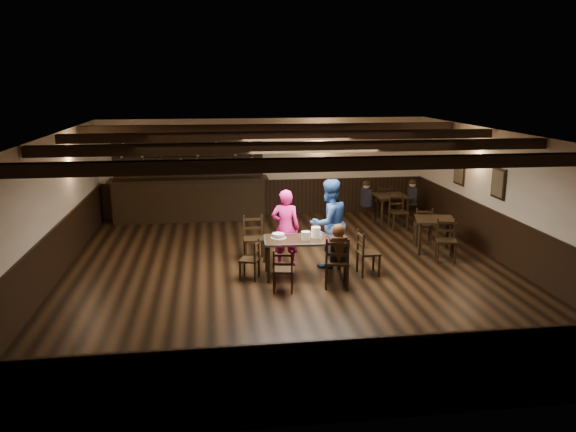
{
  "coord_description": "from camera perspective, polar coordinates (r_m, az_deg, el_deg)",
  "views": [
    {
      "loc": [
        -1.48,
        -10.38,
        3.71
      ],
      "look_at": [
        -0.03,
        0.2,
        1.11
      ],
      "focal_mm": 35.0,
      "sensor_mm": 36.0,
      "label": 1
    }
  ],
  "objects": [
    {
      "name": "plate_stack_a",
      "position": [
        10.65,
        1.82,
        -2.01
      ],
      "size": [
        0.17,
        0.17,
        0.16
      ],
      "primitive_type": "cylinder",
      "color": "white",
      "rests_on": "dining_table"
    },
    {
      "name": "dining_table",
      "position": [
        10.78,
        1.77,
        -2.72
      ],
      "size": [
        1.62,
        0.87,
        0.75
      ],
      "color": "black",
      "rests_on": "ground"
    },
    {
      "name": "man_blue",
      "position": [
        11.32,
        4.19,
        -0.74
      ],
      "size": [
        1.08,
        0.99,
        1.8
      ],
      "primitive_type": "imported",
      "rotation": [
        0.0,
        0.0,
        3.57
      ],
      "color": "navy",
      "rests_on": "ground"
    },
    {
      "name": "tea_light",
      "position": [
        10.89,
        1.86,
        -1.98
      ],
      "size": [
        0.05,
        0.05,
        0.06
      ],
      "color": "#A5A8AD",
      "rests_on": "dining_table"
    },
    {
      "name": "bg_patron_right",
      "position": [
        15.31,
        12.5,
        2.39
      ],
      "size": [
        0.27,
        0.36,
        0.68
      ],
      "color": "black",
      "rests_on": "ground"
    },
    {
      "name": "cake",
      "position": [
        10.78,
        -0.97,
        -2.04
      ],
      "size": [
        0.3,
        0.3,
        0.09
      ],
      "color": "white",
      "rests_on": "dining_table"
    },
    {
      "name": "seated_person",
      "position": [
        10.19,
        5.11,
        -2.97
      ],
      "size": [
        0.31,
        0.47,
        0.76
      ],
      "color": "black",
      "rests_on": "ground"
    },
    {
      "name": "chair_near_right",
      "position": [
        10.2,
        5.05,
        -4.36
      ],
      "size": [
        0.54,
        0.53,
        0.97
      ],
      "color": "black",
      "rests_on": "ground"
    },
    {
      "name": "chair_far_pushed",
      "position": [
        11.82,
        -3.53,
        -1.87
      ],
      "size": [
        0.45,
        0.43,
        0.94
      ],
      "color": "black",
      "rests_on": "ground"
    },
    {
      "name": "ground",
      "position": [
        11.12,
        0.31,
        -5.82
      ],
      "size": [
        10.0,
        10.0,
        0.0
      ],
      "primitive_type": "plane",
      "color": "black",
      "rests_on": "ground"
    },
    {
      "name": "back_table_a",
      "position": [
        12.74,
        14.67,
        -0.7
      ],
      "size": [
        1.0,
        1.0,
        0.75
      ],
      "color": "black",
      "rests_on": "ground"
    },
    {
      "name": "plate_stack_b",
      "position": [
        10.81,
        2.84,
        -1.65
      ],
      "size": [
        0.18,
        0.18,
        0.21
      ],
      "primitive_type": "cylinder",
      "color": "white",
      "rests_on": "dining_table"
    },
    {
      "name": "salt_shaker",
      "position": [
        10.73,
        3.37,
        -2.11
      ],
      "size": [
        0.04,
        0.04,
        0.09
      ],
      "primitive_type": "cylinder",
      "color": "silver",
      "rests_on": "dining_table"
    },
    {
      "name": "back_table_b",
      "position": [
        15.09,
        10.35,
        1.74
      ],
      "size": [
        0.87,
        0.87,
        0.75
      ],
      "color": "black",
      "rests_on": "ground"
    },
    {
      "name": "bg_patron_left",
      "position": [
        14.91,
        7.94,
        2.28
      ],
      "size": [
        0.22,
        0.34,
        0.68
      ],
      "color": "black",
      "rests_on": "ground"
    },
    {
      "name": "menu_red",
      "position": [
        10.69,
        4.52,
        -2.43
      ],
      "size": [
        0.31,
        0.22,
        0.0
      ],
      "primitive_type": "cube",
      "rotation": [
        0.0,
        0.0,
        -0.06
      ],
      "color": "maroon",
      "rests_on": "dining_table"
    },
    {
      "name": "room_shell",
      "position": [
        10.71,
        0.35,
        3.09
      ],
      "size": [
        9.02,
        10.02,
        2.71
      ],
      "color": "beige",
      "rests_on": "ground"
    },
    {
      "name": "chair_near_left",
      "position": [
        10.0,
        -0.51,
        -5.26
      ],
      "size": [
        0.43,
        0.41,
        0.8
      ],
      "color": "black",
      "rests_on": "ground"
    },
    {
      "name": "pepper_shaker",
      "position": [
        10.67,
        3.89,
        -2.17
      ],
      "size": [
        0.04,
        0.04,
        0.1
      ],
      "primitive_type": "cylinder",
      "color": "#A5A8AD",
      "rests_on": "dining_table"
    },
    {
      "name": "chair_end_left",
      "position": [
        10.69,
        -3.6,
        -4.14
      ],
      "size": [
        0.44,
        0.45,
        0.77
      ],
      "color": "black",
      "rests_on": "ground"
    },
    {
      "name": "woman_pink",
      "position": [
        11.35,
        -0.26,
        -1.22
      ],
      "size": [
        0.65,
        0.49,
        1.59
      ],
      "primitive_type": "imported",
      "rotation": [
        0.0,
        0.0,
        2.93
      ],
      "color": "#FF319D",
      "rests_on": "ground"
    },
    {
      "name": "chair_end_right",
      "position": [
        10.98,
        7.81,
        -3.38
      ],
      "size": [
        0.41,
        0.43,
        0.88
      ],
      "color": "black",
      "rests_on": "ground"
    },
    {
      "name": "bar_counter",
      "position": [
        15.4,
        -9.94,
        2.28
      ],
      "size": [
        4.21,
        0.7,
        2.2
      ],
      "color": "black",
      "rests_on": "ground"
    },
    {
      "name": "menu_blue",
      "position": [
        10.94,
        4.85,
        -2.07
      ],
      "size": [
        0.29,
        0.22,
        0.0
      ],
      "primitive_type": "cube",
      "rotation": [
        0.0,
        0.0,
        0.17
      ],
      "color": "#0D1E45",
      "rests_on": "dining_table"
    },
    {
      "name": "drink_glass",
      "position": [
        10.88,
        3.3,
        -1.85
      ],
      "size": [
        0.07,
        0.07,
        0.1
      ],
      "primitive_type": "cylinder",
      "color": "silver",
      "rests_on": "dining_table"
    }
  ]
}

